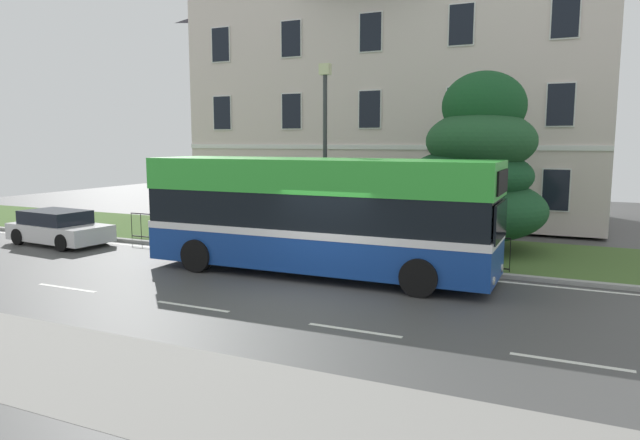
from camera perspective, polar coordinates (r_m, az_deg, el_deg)
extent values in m
cube|color=#454545|center=(14.17, -1.50, -7.77)|extent=(60.00, 56.00, 0.06)
cube|color=silver|center=(17.41, 3.86, -4.71)|extent=(54.00, 0.14, 0.01)
cube|color=silver|center=(16.39, -23.77, -6.16)|extent=(2.00, 0.12, 0.01)
cube|color=silver|center=(13.71, -12.51, -8.34)|extent=(2.00, 0.12, 0.01)
cube|color=silver|center=(11.81, 3.41, -10.83)|extent=(2.00, 0.12, 0.01)
cube|color=silver|center=(11.08, 23.54, -12.76)|extent=(2.00, 0.12, 0.01)
cube|color=#9E9E99|center=(17.83, 4.41, -4.24)|extent=(57.00, 0.24, 0.12)
cube|color=#46662E|center=(20.55, 7.28, -2.66)|extent=(57.00, 5.63, 0.12)
cube|color=gray|center=(9.81, -16.44, -15.13)|extent=(57.00, 3.00, 0.01)
cube|color=beige|center=(29.57, 7.84, 10.87)|extent=(19.15, 8.47, 10.52)
cube|color=white|center=(25.49, 4.91, 7.20)|extent=(19.15, 0.06, 0.20)
cube|color=#2D333D|center=(25.60, 4.84, 2.07)|extent=(1.10, 0.06, 2.20)
cube|color=white|center=(29.07, -9.51, 4.02)|extent=(1.06, 0.04, 1.67)
cube|color=black|center=(29.05, -9.53, 4.02)|extent=(0.96, 0.03, 1.57)
cube|color=white|center=(27.09, -2.79, 3.85)|extent=(1.06, 0.04, 1.67)
cube|color=black|center=(27.08, -2.81, 3.84)|extent=(0.96, 0.03, 1.57)
cube|color=white|center=(25.55, 4.86, 3.59)|extent=(1.06, 0.04, 1.67)
cube|color=black|center=(25.53, 4.85, 3.58)|extent=(0.96, 0.03, 1.57)
cube|color=white|center=(24.50, 13.32, 3.22)|extent=(1.06, 0.04, 1.67)
cube|color=black|center=(24.48, 13.31, 3.22)|extent=(0.96, 0.03, 1.57)
cube|color=white|center=(24.03, 22.30, 2.76)|extent=(1.06, 0.04, 1.67)
cube|color=black|center=(24.01, 22.30, 2.76)|extent=(0.96, 0.03, 1.57)
cube|color=white|center=(29.04, -9.65, 10.41)|extent=(1.06, 0.04, 1.67)
cube|color=black|center=(29.02, -9.67, 10.41)|extent=(0.96, 0.03, 1.57)
cube|color=white|center=(27.06, -2.83, 10.70)|extent=(1.06, 0.04, 1.67)
cube|color=black|center=(27.04, -2.85, 10.70)|extent=(0.96, 0.03, 1.57)
cube|color=white|center=(25.51, 4.95, 10.86)|extent=(1.06, 0.04, 1.67)
cube|color=black|center=(25.49, 4.93, 10.86)|extent=(0.96, 0.03, 1.57)
cube|color=white|center=(24.47, 13.56, 10.80)|extent=(1.06, 0.04, 1.67)
cube|color=black|center=(24.45, 13.55, 10.81)|extent=(0.96, 0.03, 1.57)
cube|color=white|center=(24.00, 22.71, 10.48)|extent=(1.06, 0.04, 1.67)
cube|color=black|center=(23.98, 22.71, 10.49)|extent=(0.96, 0.03, 1.57)
cube|color=white|center=(29.37, -9.80, 16.73)|extent=(1.06, 0.04, 1.67)
cube|color=black|center=(29.35, -9.83, 16.73)|extent=(0.96, 0.03, 1.57)
cube|color=white|center=(27.42, -2.88, 17.48)|extent=(1.06, 0.04, 1.67)
cube|color=black|center=(27.40, -2.90, 17.48)|extent=(0.96, 0.03, 1.57)
cube|color=white|center=(25.89, 5.04, 18.03)|extent=(1.06, 0.04, 1.67)
cube|color=black|center=(25.87, 5.02, 18.04)|extent=(0.96, 0.03, 1.57)
cube|color=white|center=(24.86, 13.81, 18.27)|extent=(1.06, 0.04, 1.67)
cube|color=black|center=(24.84, 13.80, 18.28)|extent=(0.96, 0.03, 1.57)
cube|color=white|center=(24.40, 23.13, 18.09)|extent=(1.06, 0.04, 1.67)
cube|color=black|center=(24.38, 23.13, 18.10)|extent=(0.96, 0.03, 1.57)
cube|color=black|center=(18.96, -2.77, -0.39)|extent=(13.78, 0.04, 0.04)
cube|color=black|center=(19.11, -2.76, -2.97)|extent=(13.78, 0.04, 0.04)
cylinder|color=black|center=(23.03, -18.14, -0.51)|extent=(0.02, 0.02, 0.95)
cylinder|color=black|center=(22.72, -17.30, -0.58)|extent=(0.02, 0.02, 0.95)
cylinder|color=black|center=(22.41, -16.42, -0.66)|extent=(0.02, 0.02, 0.95)
cylinder|color=black|center=(22.11, -15.53, -0.74)|extent=(0.02, 0.02, 0.95)
cylinder|color=black|center=(21.82, -14.61, -0.82)|extent=(0.02, 0.02, 0.95)
cylinder|color=black|center=(21.53, -13.66, -0.90)|extent=(0.02, 0.02, 0.95)
cylinder|color=black|center=(21.25, -12.69, -0.98)|extent=(0.02, 0.02, 0.95)
cylinder|color=black|center=(20.98, -11.70, -1.06)|extent=(0.02, 0.02, 0.95)
cylinder|color=black|center=(20.71, -10.67, -1.15)|extent=(0.02, 0.02, 0.95)
cylinder|color=black|center=(20.45, -9.63, -1.24)|extent=(0.02, 0.02, 0.95)
cylinder|color=black|center=(20.19, -8.55, -1.33)|extent=(0.02, 0.02, 0.95)
cylinder|color=black|center=(19.95, -7.45, -1.42)|extent=(0.02, 0.02, 0.95)
cylinder|color=black|center=(19.71, -6.32, -1.52)|extent=(0.02, 0.02, 0.95)
cylinder|color=black|center=(19.48, -5.16, -1.61)|extent=(0.02, 0.02, 0.95)
cylinder|color=black|center=(19.25, -3.98, -1.71)|extent=(0.02, 0.02, 0.95)
cylinder|color=black|center=(19.04, -2.76, -1.81)|extent=(0.02, 0.02, 0.95)
cylinder|color=black|center=(18.83, -1.52, -1.91)|extent=(0.02, 0.02, 0.95)
cylinder|color=black|center=(18.64, -0.26, -2.01)|extent=(0.02, 0.02, 0.95)
cylinder|color=black|center=(18.45, 1.03, -2.11)|extent=(0.02, 0.02, 0.95)
cylinder|color=black|center=(18.27, 2.35, -2.21)|extent=(0.02, 0.02, 0.95)
cylinder|color=black|center=(18.10, 3.70, -2.32)|extent=(0.02, 0.02, 0.95)
cylinder|color=black|center=(17.94, 5.07, -2.42)|extent=(0.02, 0.02, 0.95)
cylinder|color=black|center=(17.80, 6.46, -2.53)|extent=(0.02, 0.02, 0.95)
cylinder|color=black|center=(17.66, 7.87, -2.63)|extent=(0.02, 0.02, 0.95)
cylinder|color=black|center=(17.53, 9.31, -2.74)|extent=(0.02, 0.02, 0.95)
cylinder|color=black|center=(17.42, 10.77, -2.84)|extent=(0.02, 0.02, 0.95)
cylinder|color=black|center=(17.32, 12.24, -2.95)|extent=(0.02, 0.02, 0.95)
cylinder|color=black|center=(17.22, 13.74, -3.05)|extent=(0.02, 0.02, 0.95)
cylinder|color=black|center=(17.14, 15.24, -3.15)|extent=(0.02, 0.02, 0.95)
cylinder|color=black|center=(17.08, 16.76, -3.25)|extent=(0.02, 0.02, 0.95)
cylinder|color=black|center=(17.02, 18.30, -3.35)|extent=(0.02, 0.02, 0.95)
cylinder|color=#423328|center=(20.32, 14.97, -0.05)|extent=(0.41, 0.41, 1.93)
ellipsoid|color=#1C4C29|center=(20.19, 15.48, 0.98)|extent=(4.44, 4.44, 2.13)
ellipsoid|color=#184826|center=(20.14, 14.58, 4.29)|extent=(4.17, 4.17, 1.81)
ellipsoid|color=#214F2A|center=(19.96, 15.64, 7.54)|extent=(3.61, 3.61, 2.02)
ellipsoid|color=#184A23|center=(20.22, 15.93, 10.80)|extent=(2.76, 2.76, 2.29)
cube|color=navy|center=(16.39, -0.35, -2.62)|extent=(9.99, 2.53, 1.09)
cube|color=white|center=(16.31, -0.35, -0.88)|extent=(10.01, 2.55, 0.20)
cube|color=black|center=(16.24, -0.35, 1.06)|extent=(9.91, 2.49, 1.03)
cube|color=green|center=(16.15, -0.35, 4.47)|extent=(9.99, 2.53, 0.91)
cube|color=black|center=(14.88, 17.44, -0.12)|extent=(0.08, 2.05, 0.95)
cube|color=black|center=(14.78, 17.60, 3.62)|extent=(0.08, 1.76, 0.58)
cylinder|color=silver|center=(15.87, 17.59, -4.54)|extent=(0.04, 0.20, 0.20)
cylinder|color=silver|center=(14.36, 16.84, -5.79)|extent=(0.04, 0.20, 0.20)
cylinder|color=black|center=(16.52, 11.83, -3.86)|extent=(0.96, 0.31, 0.96)
cylinder|color=black|center=(14.30, 9.78, -5.63)|extent=(0.96, 0.31, 0.96)
cylinder|color=black|center=(19.02, -7.91, -2.24)|extent=(0.96, 0.31, 0.96)
cylinder|color=black|center=(17.12, -12.09, -3.46)|extent=(0.96, 0.31, 0.96)
cube|color=white|center=(23.21, -24.32, -1.09)|extent=(4.06, 2.11, 0.60)
cube|color=black|center=(23.33, -24.73, 0.27)|extent=(2.48, 1.76, 0.49)
cylinder|color=black|center=(22.76, -20.72, -1.47)|extent=(0.61, 0.23, 0.60)
cylinder|color=black|center=(21.74, -24.15, -2.07)|extent=(0.61, 0.23, 0.60)
cylinder|color=black|center=(24.73, -24.42, -0.96)|extent=(0.61, 0.23, 0.60)
cylinder|color=black|center=(23.80, -27.71, -1.48)|extent=(0.61, 0.23, 0.60)
cylinder|color=#333338|center=(19.33, 0.50, 5.58)|extent=(0.14, 0.14, 5.80)
cube|color=beige|center=(19.45, 0.51, 14.69)|extent=(0.36, 0.24, 0.36)
cylinder|color=black|center=(17.73, 11.89, -2.77)|extent=(0.45, 0.45, 0.90)
ellipsoid|color=black|center=(17.64, 11.94, -1.09)|extent=(0.46, 0.46, 0.16)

